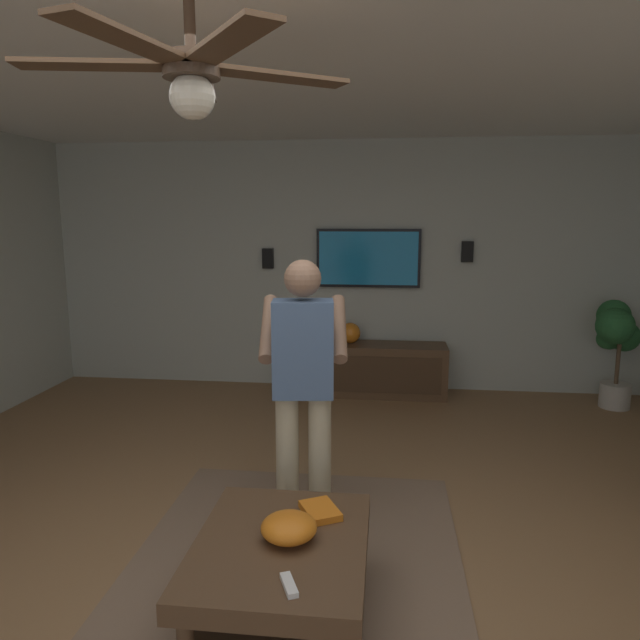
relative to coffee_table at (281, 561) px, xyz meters
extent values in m
plane|color=olive|center=(0.12, 0.02, -0.30)|extent=(9.03, 9.03, 0.00)
cube|color=#B2B7AD|center=(3.93, 0.02, 1.05)|extent=(0.10, 6.66, 2.70)
cube|color=white|center=(0.12, 0.02, 2.45)|extent=(7.73, 6.66, 0.10)
cube|color=#7A604C|center=(0.20, 0.00, -0.29)|extent=(2.68, 1.82, 0.01)
cube|color=#513823|center=(0.00, 0.00, 0.05)|extent=(1.00, 0.80, 0.10)
cylinder|color=#513823|center=(0.42, -0.32, -0.15)|extent=(0.07, 0.07, 0.30)
cylinder|color=#513823|center=(0.42, 0.32, -0.15)|extent=(0.07, 0.07, 0.30)
cube|color=#452F1E|center=(0.00, 0.00, -0.20)|extent=(0.88, 0.68, 0.03)
cube|color=#513823|center=(3.60, -0.27, -0.02)|extent=(0.44, 1.70, 0.55)
cube|color=#412C1C|center=(3.38, -0.27, -0.02)|extent=(0.01, 1.56, 0.39)
cube|color=black|center=(3.84, -0.27, 1.15)|extent=(0.05, 1.12, 0.63)
cube|color=#1A7EBF|center=(3.82, -0.27, 1.15)|extent=(0.01, 1.06, 0.57)
cylinder|color=#C6B793|center=(0.91, -0.08, 0.11)|extent=(0.14, 0.14, 0.82)
cylinder|color=#C6B793|center=(0.88, 0.12, 0.11)|extent=(0.14, 0.14, 0.82)
cube|color=slate|center=(0.90, 0.02, 0.81)|extent=(0.26, 0.38, 0.58)
sphere|color=#997056|center=(0.90, 0.02, 1.23)|extent=(0.22, 0.22, 0.22)
cylinder|color=#997056|center=(1.10, -0.18, 0.90)|extent=(0.48, 0.15, 0.37)
cylinder|color=#997056|center=(1.05, 0.26, 0.90)|extent=(0.48, 0.15, 0.37)
cube|color=white|center=(1.27, 0.07, 0.80)|extent=(0.05, 0.05, 0.16)
cylinder|color=#B7B2A8|center=(3.43, -2.76, -0.17)|extent=(0.29, 0.29, 0.25)
cylinder|color=brown|center=(3.43, -2.76, 0.15)|extent=(0.04, 0.04, 0.40)
sphere|color=#235B2D|center=(3.47, -2.70, 0.63)|extent=(0.32, 0.32, 0.32)
sphere|color=#235B2D|center=(3.55, -2.85, 0.41)|extent=(0.30, 0.30, 0.30)
sphere|color=#235B2D|center=(3.55, -2.71, 0.39)|extent=(0.23, 0.23, 0.23)
sphere|color=#235B2D|center=(3.32, -2.66, 0.56)|extent=(0.36, 0.36, 0.36)
sphere|color=#235B2D|center=(3.57, -2.69, 0.37)|extent=(0.20, 0.20, 0.20)
ellipsoid|color=orange|center=(0.01, -0.04, 0.16)|extent=(0.26, 0.26, 0.12)
cube|color=white|center=(-0.34, -0.10, 0.12)|extent=(0.16, 0.10, 0.02)
cube|color=orange|center=(0.26, -0.16, 0.12)|extent=(0.27, 0.24, 0.04)
sphere|color=orange|center=(3.64, -0.09, 0.36)|extent=(0.22, 0.22, 0.22)
cube|color=black|center=(3.85, -1.31, 1.23)|extent=(0.06, 0.12, 0.22)
cube|color=black|center=(3.85, 0.84, 1.14)|extent=(0.06, 0.12, 0.22)
cylinder|color=#4C3828|center=(-0.37, 0.22, 2.24)|extent=(0.04, 0.04, 0.28)
cylinder|color=#4C3828|center=(-0.37, 0.22, 2.10)|extent=(0.20, 0.20, 0.08)
sphere|color=silver|center=(-0.37, 0.22, 2.00)|extent=(0.16, 0.16, 0.16)
cube|color=brown|center=(-0.05, 0.30, 2.10)|extent=(0.57, 0.25, 0.02)
cube|color=brown|center=(-0.42, 0.54, 2.10)|extent=(0.22, 0.57, 0.02)
cube|color=brown|center=(-0.67, 0.31, 2.10)|extent=(0.57, 0.26, 0.02)
cube|color=brown|center=(-0.62, 0.03, 2.10)|extent=(0.52, 0.44, 0.02)
cube|color=brown|center=(-0.19, -0.04, 2.10)|extent=(0.41, 0.53, 0.02)
camera|label=1|loc=(-2.43, -0.46, 1.58)|focal=32.42mm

